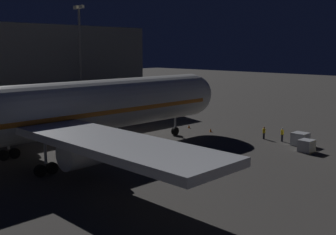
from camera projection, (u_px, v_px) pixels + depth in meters
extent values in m
plane|color=#383533|center=(124.00, 146.00, 52.95)|extent=(320.00, 320.00, 0.00)
cylinder|color=silver|center=(39.00, 112.00, 43.86)|extent=(6.13, 49.43, 6.13)
sphere|color=silver|center=(191.00, 94.00, 61.19)|extent=(6.01, 6.01, 6.01)
cube|color=orange|center=(39.00, 116.00, 43.94)|extent=(6.19, 47.46, 0.50)
cube|color=black|center=(183.00, 88.00, 59.72)|extent=(3.37, 1.40, 0.90)
cube|color=#B7BABF|center=(33.00, 123.00, 43.56)|extent=(50.16, 6.57, 0.70)
cylinder|color=#B7BABF|center=(86.00, 152.00, 38.89)|extent=(2.85, 4.73, 2.85)
cylinder|color=black|center=(106.00, 148.00, 40.55)|extent=(2.42, 0.15, 2.42)
cylinder|color=#B7BABF|center=(10.00, 129.00, 50.27)|extent=(2.85, 4.73, 2.85)
cylinder|color=black|center=(28.00, 126.00, 51.92)|extent=(2.42, 0.15, 2.42)
cylinder|color=#B7BABF|center=(175.00, 120.00, 59.31)|extent=(0.28, 0.28, 2.05)
cylinder|color=black|center=(175.00, 131.00, 59.58)|extent=(0.45, 1.20, 1.20)
cylinder|color=#B7BABF|center=(46.00, 154.00, 40.34)|extent=(0.28, 0.28, 2.05)
cylinder|color=black|center=(52.00, 168.00, 41.07)|extent=(0.45, 1.20, 1.20)
cylinder|color=black|center=(40.00, 171.00, 40.15)|extent=(0.45, 1.20, 1.20)
cylinder|color=#B7BABF|center=(8.00, 140.00, 46.17)|extent=(0.28, 0.28, 2.05)
cylinder|color=black|center=(15.00, 153.00, 46.89)|extent=(0.45, 1.20, 1.20)
cylinder|color=black|center=(3.00, 155.00, 45.98)|extent=(0.45, 1.20, 1.20)
cube|color=#9E9E99|center=(85.00, 93.00, 62.61)|extent=(16.81, 2.60, 2.50)
cube|color=#9E9E99|center=(120.00, 98.00, 56.78)|extent=(3.20, 3.40, 3.00)
cube|color=black|center=(126.00, 99.00, 55.81)|extent=(0.70, 3.20, 2.70)
cylinder|color=#B7BABF|center=(116.00, 122.00, 58.05)|extent=(0.56, 0.56, 4.46)
cylinder|color=black|center=(119.00, 136.00, 57.95)|extent=(0.25, 0.60, 0.60)
cylinder|color=black|center=(114.00, 134.00, 58.78)|extent=(0.25, 0.60, 0.60)
cylinder|color=#59595E|center=(81.00, 63.00, 76.47)|extent=(0.40, 0.40, 19.74)
cube|color=#F9EFC6|center=(81.00, 7.00, 74.17)|extent=(1.10, 0.50, 0.60)
cube|color=#F9EFC6|center=(76.00, 7.00, 75.42)|extent=(1.10, 0.50, 0.60)
cube|color=#B7BABF|center=(307.00, 146.00, 49.96)|extent=(1.58, 1.77, 1.48)
cube|color=#B7BABF|center=(300.00, 139.00, 53.30)|extent=(1.89, 1.86, 1.66)
cylinder|color=black|center=(264.00, 136.00, 57.07)|extent=(0.28, 0.28, 0.86)
cylinder|color=yellow|center=(264.00, 131.00, 56.95)|extent=(0.40, 0.40, 0.58)
sphere|color=tan|center=(264.00, 128.00, 56.89)|extent=(0.24, 0.24, 0.24)
sphere|color=orange|center=(264.00, 128.00, 56.88)|extent=(0.23, 0.23, 0.23)
cylinder|color=black|center=(282.00, 138.00, 55.50)|extent=(0.28, 0.28, 0.94)
cylinder|color=yellow|center=(282.00, 132.00, 55.37)|extent=(0.40, 0.40, 0.65)
sphere|color=tan|center=(282.00, 129.00, 55.30)|extent=(0.24, 0.24, 0.24)
sphere|color=white|center=(282.00, 129.00, 55.29)|extent=(0.23, 0.23, 0.23)
cone|color=orange|center=(211.00, 130.00, 61.96)|extent=(0.36, 0.36, 0.55)
cone|color=orange|center=(189.00, 126.00, 65.01)|extent=(0.36, 0.36, 0.55)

